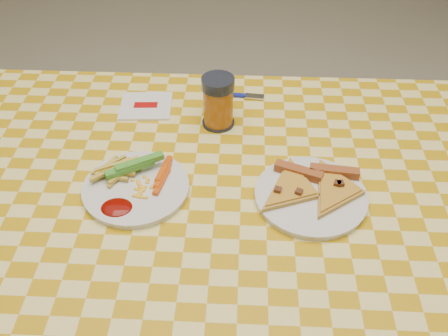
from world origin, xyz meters
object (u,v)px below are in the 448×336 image
Objects in this scene: plate_right at (311,197)px; drink_glass at (218,102)px; plate_left at (136,189)px; table at (217,211)px.

drink_glass reaches higher than plate_right.
plate_left is 0.36m from plate_right.
table is 0.26m from drink_glass.
drink_glass is (-0.20, 0.25, 0.06)m from plate_right.
plate_left is (-0.17, -0.02, 0.08)m from table.
plate_left is 0.29m from drink_glass.
plate_left is at bearing 178.90° from plate_right.
drink_glass is (-0.01, 0.22, 0.14)m from table.
plate_right reaches higher than table.
plate_right is at bearing -50.73° from drink_glass.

